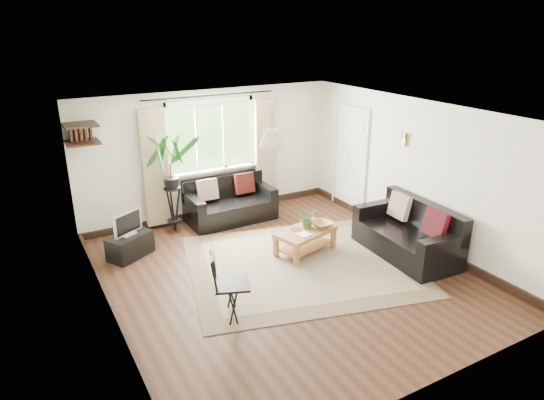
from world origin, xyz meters
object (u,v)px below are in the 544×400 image
sofa_right (407,231)px  tv_stand (130,246)px  coffee_table (305,241)px  palm_stand (172,184)px  folding_chair (232,285)px  sofa_back (230,201)px

sofa_right → tv_stand: size_ratio=2.50×
coffee_table → palm_stand: size_ratio=0.57×
folding_chair → coffee_table: bearing=-38.6°
tv_stand → palm_stand: bearing=4.1°
sofa_right → folding_chair: bearing=-82.7°
tv_stand → sofa_right: bearing=-58.5°
sofa_back → tv_stand: (-2.03, -0.58, -0.19)m
folding_chair → sofa_right: bearing=-65.3°
sofa_back → sofa_right: bearing=-56.2°
coffee_table → folding_chair: folding_chair is taller
sofa_right → folding_chair: size_ratio=1.91×
palm_stand → coffee_table: bearing=-50.8°
sofa_right → coffee_table: sofa_right is taller
sofa_back → tv_stand: bearing=-164.7°
sofa_right → tv_stand: bearing=-115.3°
coffee_table → palm_stand: (-1.55, 1.90, 0.67)m
sofa_right → palm_stand: 4.04m
coffee_table → tv_stand: 2.80m
sofa_back → tv_stand: sofa_back is taller
sofa_back → folding_chair: bearing=-114.9°
sofa_right → folding_chair: (-3.15, -0.21, 0.05)m
coffee_table → tv_stand: bearing=153.2°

